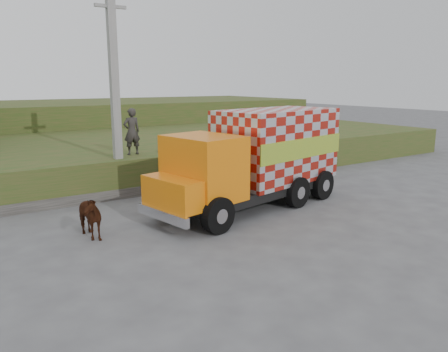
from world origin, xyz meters
TOP-DOWN VIEW (x-y plane):
  - ground at (0.00, 0.00)m, footprint 120.00×120.00m
  - embankment at (0.00, 10.00)m, footprint 40.00×12.00m
  - embankment_far at (0.00, 22.00)m, footprint 40.00×12.00m
  - retaining_strip at (-2.00, 4.20)m, footprint 16.00×0.50m
  - utility_pole at (-1.00, 4.60)m, footprint 1.20×0.30m
  - cargo_truck at (2.73, 0.41)m, footprint 8.13×3.99m
  - cow at (-3.53, 0.42)m, footprint 0.90×1.63m
  - pedestrian at (-0.15, 5.22)m, footprint 0.70×0.46m

SIDE VIEW (x-z plane):
  - ground at x=0.00m, z-range 0.00..0.00m
  - retaining_strip at x=-2.00m, z-range 0.00..0.40m
  - cow at x=-3.53m, z-range 0.00..1.32m
  - embankment at x=0.00m, z-range 0.00..1.50m
  - embankment_far at x=0.00m, z-range 0.00..3.00m
  - cargo_truck at x=2.73m, z-range 0.05..3.53m
  - pedestrian at x=-0.15m, z-range 1.50..3.43m
  - utility_pole at x=-1.00m, z-range 0.08..8.07m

